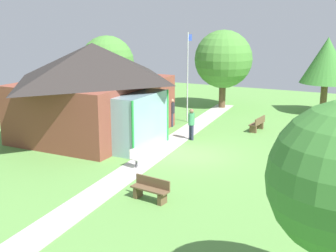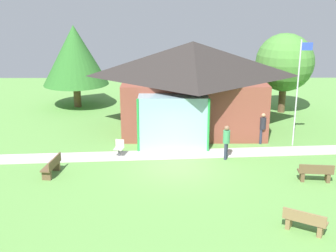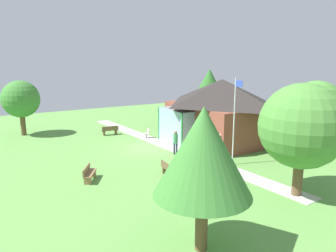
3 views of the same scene
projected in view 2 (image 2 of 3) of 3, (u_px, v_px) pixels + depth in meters
ground_plane at (178, 169)px, 21.17m from camera, size 44.00×44.00×0.00m
pavilion at (192, 84)px, 26.54m from camera, size 9.03×8.01×5.20m
footpath at (177, 154)px, 22.93m from camera, size 25.41×3.21×0.03m
flagpole at (298, 89)px, 23.33m from camera, size 0.64×0.08×5.68m
bench_mid_left at (52, 167)px, 20.35m from camera, size 0.63×1.54×0.84m
bench_mid_right at (315, 173)px, 19.65m from camera, size 1.54×0.60×0.84m
bench_front_right at (305, 222)px, 15.58m from camera, size 1.51×1.15×0.84m
patio_chair_west at (119, 149)px, 22.58m from camera, size 0.52×0.52×0.86m
visitor_on_path at (226, 140)px, 22.05m from camera, size 0.34×0.34×1.74m
visitor_near_flagpole at (263, 126)px, 24.25m from camera, size 0.34×0.34×1.74m
tree_behind_pavilion_right at (285, 63)px, 29.74m from camera, size 3.86×3.86×5.34m
tree_behind_pavilion_left at (75, 55)px, 31.00m from camera, size 4.56×4.56×5.75m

